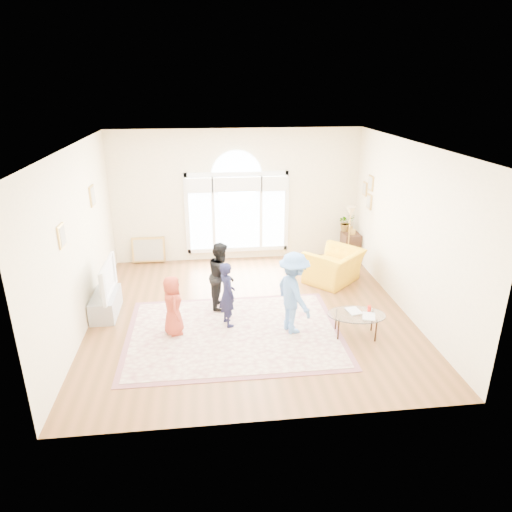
{
  "coord_description": "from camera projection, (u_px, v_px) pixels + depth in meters",
  "views": [
    {
      "loc": [
        -0.79,
        -7.81,
        4.22
      ],
      "look_at": [
        0.15,
        0.3,
        1.07
      ],
      "focal_mm": 32.0,
      "sensor_mm": 36.0,
      "label": 1
    }
  ],
  "objects": [
    {
      "name": "television",
      "position": [
        103.0,
        278.0,
        8.55
      ],
      "size": [
        0.18,
        1.15,
        0.66
      ],
      "color": "black",
      "rests_on": "tv_console"
    },
    {
      "name": "ground",
      "position": [
        250.0,
        313.0,
        8.84
      ],
      "size": [
        6.0,
        6.0,
        0.0
      ],
      "primitive_type": "plane",
      "color": "brown",
      "rests_on": "ground"
    },
    {
      "name": "armchair",
      "position": [
        334.0,
        266.0,
        10.11
      ],
      "size": [
        1.51,
        1.5,
        0.74
      ],
      "primitive_type": "imported",
      "rotation": [
        0.0,
        0.0,
        3.88
      ],
      "color": "yellow",
      "rests_on": "ground"
    },
    {
      "name": "plant_pedestal",
      "position": [
        345.0,
        244.0,
        11.55
      ],
      "size": [
        0.2,
        0.2,
        0.7
      ],
      "primitive_type": "cylinder",
      "color": "white",
      "rests_on": "ground"
    },
    {
      "name": "child_navy",
      "position": [
        227.0,
        294.0,
        8.2
      ],
      "size": [
        0.41,
        0.51,
        1.22
      ],
      "primitive_type": "imported",
      "rotation": [
        0.0,
        0.0,
        1.88
      ],
      "color": "#161734",
      "rests_on": "area_rug"
    },
    {
      "name": "child_red",
      "position": [
        173.0,
        305.0,
        7.93
      ],
      "size": [
        0.43,
        0.58,
        1.08
      ],
      "primitive_type": "imported",
      "rotation": [
        0.0,
        0.0,
        1.74
      ],
      "color": "#9D3523",
      "rests_on": "area_rug"
    },
    {
      "name": "side_cabinet",
      "position": [
        350.0,
        247.0,
        11.36
      ],
      "size": [
        0.4,
        0.5,
        0.7
      ],
      "primitive_type": "cube",
      "color": "black",
      "rests_on": "ground"
    },
    {
      "name": "leaning_picture",
      "position": [
        150.0,
        263.0,
        11.29
      ],
      "size": [
        0.8,
        0.14,
        0.62
      ],
      "primitive_type": "cube",
      "rotation": [
        -0.14,
        0.0,
        0.0
      ],
      "color": "tan",
      "rests_on": "ground"
    },
    {
      "name": "child_blue",
      "position": [
        294.0,
        293.0,
        7.94
      ],
      "size": [
        0.83,
        1.08,
        1.48
      ],
      "primitive_type": "imported",
      "rotation": [
        0.0,
        0.0,
        1.89
      ],
      "color": "#4F7CC1",
      "rests_on": "area_rug"
    },
    {
      "name": "area_rug",
      "position": [
        234.0,
        333.0,
        8.14
      ],
      "size": [
        3.6,
        2.6,
        0.02
      ],
      "primitive_type": "cube",
      "color": "beige",
      "rests_on": "ground"
    },
    {
      "name": "room_shell",
      "position": [
        238.0,
        199.0,
        10.9
      ],
      "size": [
        6.0,
        6.0,
        6.0
      ],
      "color": "beige",
      "rests_on": "ground"
    },
    {
      "name": "coffee_table",
      "position": [
        356.0,
        315.0,
        7.94
      ],
      "size": [
        1.1,
        0.81,
        0.54
      ],
      "rotation": [
        0.0,
        0.0,
        -0.17
      ],
      "color": "silver",
      "rests_on": "ground"
    },
    {
      "name": "potted_plant",
      "position": [
        346.0,
        222.0,
        11.34
      ],
      "size": [
        0.45,
        0.4,
        0.44
      ],
      "primitive_type": "imported",
      "rotation": [
        0.0,
        0.0,
        0.15
      ],
      "color": "#33722D",
      "rests_on": "plant_pedestal"
    },
    {
      "name": "floor_lamp",
      "position": [
        351.0,
        216.0,
        10.56
      ],
      "size": [
        0.3,
        0.3,
        1.51
      ],
      "color": "black",
      "rests_on": "ground"
    },
    {
      "name": "child_black",
      "position": [
        222.0,
        275.0,
        8.86
      ],
      "size": [
        0.59,
        0.71,
        1.33
      ],
      "primitive_type": "imported",
      "rotation": [
        0.0,
        0.0,
        1.42
      ],
      "color": "black",
      "rests_on": "area_rug"
    },
    {
      "name": "tv_console",
      "position": [
        106.0,
        304.0,
        8.74
      ],
      "size": [
        0.45,
        1.0,
        0.42
      ],
      "primitive_type": "cube",
      "color": "#989CA0",
      "rests_on": "ground"
    },
    {
      "name": "rug_border",
      "position": [
        234.0,
        333.0,
        8.15
      ],
      "size": [
        3.8,
        2.8,
        0.01
      ],
      "primitive_type": "cube",
      "color": "#804C52",
      "rests_on": "ground"
    }
  ]
}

